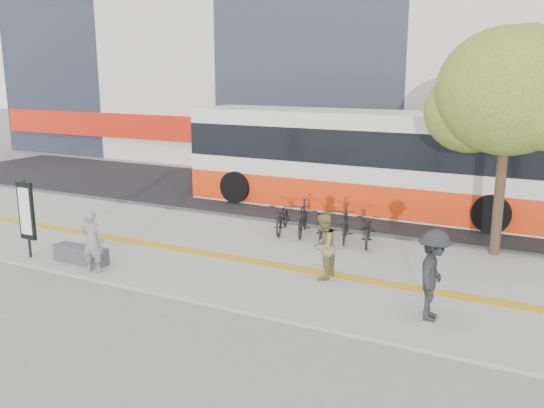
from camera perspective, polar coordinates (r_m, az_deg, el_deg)
The scene contains 13 objects.
ground at distance 15.86m, azimuth -8.31°, elevation -6.10°, with size 120.00×120.00×0.00m, color slate.
sidewalk at distance 17.02m, azimuth -5.39°, elevation -4.54°, with size 40.00×7.00×0.08m, color slate.
tactile_strip at distance 16.61m, azimuth -6.32°, elevation -4.85°, with size 40.00×0.45×0.01m, color gold.
street at distance 23.46m, azimuth 4.51°, elevation 0.35°, with size 40.00×8.00×0.06m, color black.
curb at distance 19.93m, azimuth 0.03°, elevation -1.78°, with size 40.00×0.25×0.14m, color #373639.
bench at distance 16.53m, azimuth -18.18°, elevation -4.72°, with size 1.60×0.45×0.45m, color #373639.
signboard at distance 17.23m, azimuth -22.90°, elevation -0.74°, with size 0.55×0.10×2.20m.
street_tree at distance 17.04m, azimuth 22.08°, elevation 9.92°, with size 4.40×3.80×6.31m.
bus at distance 21.98m, azimuth 9.02°, elevation 3.95°, with size 13.55×3.21×3.61m.
bicycle_row at distance 17.99m, azimuth 5.09°, elevation -1.74°, with size 3.98×1.98×1.09m.
seated_woman at distance 15.55m, azimuth -17.17°, elevation -3.48°, with size 0.59×0.39×1.63m, color black.
pedestrian_tan at distance 14.44m, azimuth 5.01°, elevation -4.15°, with size 0.80×0.63×1.65m, color olive.
pedestrian_dark at distance 12.49m, azimuth 15.53°, elevation -6.72°, with size 1.24×0.71×1.92m, color black.
Camera 1 is at (8.82, -12.13, 5.15)m, focal length 38.50 mm.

